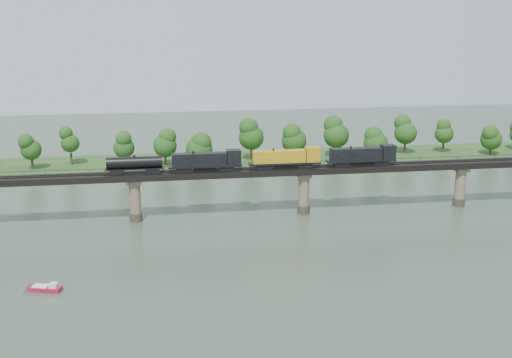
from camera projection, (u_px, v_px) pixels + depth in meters
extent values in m
plane|color=#344234|center=(337.00, 258.00, 126.83)|extent=(400.00, 400.00, 0.00)
cube|color=#27471C|center=(266.00, 160.00, 207.93)|extent=(300.00, 24.00, 1.60)
cylinder|color=#473A2D|center=(136.00, 217.00, 149.36)|extent=(3.00, 3.00, 2.00)
cylinder|color=#8B775A|center=(135.00, 198.00, 148.23)|extent=(2.60, 2.60, 9.00)
cube|color=#8B775A|center=(134.00, 182.00, 147.22)|extent=(3.20, 3.20, 1.00)
cylinder|color=#473A2D|center=(303.00, 209.00, 155.27)|extent=(3.00, 3.00, 2.00)
cylinder|color=#8B775A|center=(304.00, 191.00, 154.14)|extent=(2.60, 2.60, 9.00)
cube|color=#8B775A|center=(304.00, 175.00, 153.14)|extent=(3.20, 3.20, 1.00)
cylinder|color=#473A2D|center=(459.00, 202.00, 161.19)|extent=(3.00, 3.00, 2.00)
cylinder|color=#8B775A|center=(460.00, 185.00, 160.06)|extent=(2.60, 2.60, 9.00)
cube|color=#8B775A|center=(461.00, 169.00, 159.05)|extent=(3.20, 3.20, 1.00)
cube|color=black|center=(304.00, 170.00, 152.82)|extent=(220.00, 5.00, 1.50)
cube|color=black|center=(305.00, 167.00, 151.90)|extent=(220.00, 0.12, 0.16)
cube|color=black|center=(304.00, 166.00, 153.33)|extent=(220.00, 0.12, 0.16)
cube|color=black|center=(307.00, 166.00, 150.16)|extent=(220.00, 0.10, 0.10)
cube|color=black|center=(302.00, 162.00, 154.76)|extent=(220.00, 0.10, 0.10)
cube|color=black|center=(307.00, 168.00, 150.25)|extent=(0.08, 0.08, 0.70)
cube|color=black|center=(302.00, 163.00, 154.84)|extent=(0.08, 0.08, 0.70)
cylinder|color=#382619|center=(32.00, 164.00, 191.81)|extent=(0.70, 0.70, 3.27)
sphere|color=#194112|center=(31.00, 150.00, 190.71)|extent=(6.20, 6.20, 6.20)
sphere|color=#194112|center=(30.00, 141.00, 190.03)|extent=(4.65, 4.65, 4.65)
cylinder|color=#382619|center=(71.00, 159.00, 197.47)|extent=(0.70, 0.70, 3.71)
sphere|color=#194112|center=(70.00, 143.00, 196.23)|extent=(5.67, 5.67, 5.67)
sphere|color=#194112|center=(69.00, 133.00, 195.45)|extent=(4.25, 4.25, 4.25)
cylinder|color=#382619|center=(125.00, 163.00, 192.41)|extent=(0.70, 0.70, 3.51)
sphere|color=#194112|center=(124.00, 148.00, 191.23)|extent=(6.31, 6.31, 6.31)
sphere|color=#194112|center=(123.00, 138.00, 190.50)|extent=(4.73, 4.73, 4.73)
cylinder|color=#382619|center=(166.00, 160.00, 196.65)|extent=(0.70, 0.70, 3.34)
sphere|color=#194112|center=(165.00, 146.00, 195.53)|extent=(7.18, 7.18, 7.18)
sphere|color=#194112|center=(165.00, 137.00, 194.83)|extent=(5.39, 5.39, 5.39)
cylinder|color=#382619|center=(199.00, 162.00, 195.65)|extent=(0.70, 0.70, 2.83)
sphere|color=#194112|center=(199.00, 150.00, 194.71)|extent=(8.26, 8.26, 8.26)
sphere|color=#194112|center=(199.00, 142.00, 194.11)|extent=(6.19, 6.19, 6.19)
cylinder|color=#382619|center=(251.00, 154.00, 204.27)|extent=(0.70, 0.70, 3.96)
sphere|color=#194112|center=(251.00, 137.00, 202.94)|extent=(8.07, 8.07, 8.07)
sphere|color=#194112|center=(251.00, 127.00, 202.11)|extent=(6.05, 6.05, 6.05)
cylinder|color=#382619|center=(294.00, 154.00, 204.89)|extent=(0.70, 0.70, 3.27)
sphere|color=#194112|center=(294.00, 141.00, 203.80)|extent=(8.03, 8.03, 8.03)
sphere|color=#194112|center=(294.00, 133.00, 203.12)|extent=(6.02, 6.02, 6.02)
cylinder|color=#382619|center=(336.00, 151.00, 208.02)|extent=(0.70, 0.70, 3.92)
sphere|color=#194112|center=(336.00, 135.00, 206.70)|extent=(8.29, 8.29, 8.29)
sphere|color=#194112|center=(337.00, 125.00, 205.88)|extent=(6.21, 6.21, 6.21)
cylinder|color=#382619|center=(375.00, 156.00, 203.09)|extent=(0.70, 0.70, 3.02)
sphere|color=#194112|center=(376.00, 143.00, 202.08)|extent=(7.74, 7.74, 7.74)
sphere|color=#194112|center=(376.00, 136.00, 201.45)|extent=(5.80, 5.80, 5.80)
cylinder|color=#382619|center=(405.00, 148.00, 213.25)|extent=(0.70, 0.70, 3.80)
sphere|color=#194112|center=(406.00, 133.00, 211.98)|extent=(7.47, 7.47, 7.47)
sphere|color=#194112|center=(406.00, 124.00, 211.18)|extent=(5.60, 5.60, 5.60)
cylinder|color=#382619|center=(443.00, 147.00, 215.54)|extent=(0.70, 0.70, 3.38)
sphere|color=#194112|center=(444.00, 134.00, 214.41)|extent=(6.23, 6.23, 6.23)
sphere|color=#194112|center=(445.00, 126.00, 213.70)|extent=(4.67, 4.67, 4.67)
cylinder|color=#382619|center=(490.00, 150.00, 212.05)|extent=(0.70, 0.70, 2.77)
sphere|color=#194112|center=(491.00, 139.00, 211.12)|extent=(7.04, 7.04, 7.04)
sphere|color=#194112|center=(492.00, 132.00, 210.54)|extent=(5.28, 5.28, 5.28)
cube|color=black|center=(380.00, 162.00, 155.31)|extent=(3.58, 2.15, 0.98)
cube|color=black|center=(341.00, 164.00, 153.85)|extent=(3.58, 2.15, 0.98)
cube|color=black|center=(361.00, 160.00, 154.42)|extent=(17.01, 2.69, 0.45)
cube|color=black|center=(356.00, 154.00, 153.81)|extent=(12.53, 2.42, 2.86)
cube|color=black|center=(388.00, 152.00, 154.93)|extent=(3.22, 2.69, 3.40)
cylinder|color=black|center=(361.00, 162.00, 154.54)|extent=(5.37, 1.25, 1.25)
cube|color=black|center=(305.00, 165.00, 152.53)|extent=(3.58, 2.15, 0.98)
cube|color=black|center=(264.00, 166.00, 151.07)|extent=(3.58, 2.15, 0.98)
cube|color=black|center=(284.00, 163.00, 151.64)|extent=(17.01, 2.69, 0.45)
cube|color=gold|center=(279.00, 156.00, 151.03)|extent=(12.53, 2.42, 2.86)
cube|color=gold|center=(312.00, 154.00, 152.15)|extent=(3.22, 2.69, 3.40)
cylinder|color=black|center=(284.00, 165.00, 151.76)|extent=(5.37, 1.25, 1.25)
cube|color=black|center=(226.00, 168.00, 149.75)|extent=(3.58, 2.15, 0.98)
cube|color=black|center=(184.00, 169.00, 148.29)|extent=(3.58, 2.15, 0.98)
cube|color=black|center=(205.00, 166.00, 148.86)|extent=(17.01, 2.69, 0.45)
cube|color=black|center=(199.00, 159.00, 148.24)|extent=(12.53, 2.42, 2.86)
cube|color=black|center=(234.00, 157.00, 149.37)|extent=(3.22, 2.69, 3.40)
cylinder|color=black|center=(205.00, 168.00, 148.98)|extent=(5.37, 1.25, 1.25)
cube|color=black|center=(153.00, 170.00, 147.23)|extent=(3.13, 1.97, 0.98)
cube|color=black|center=(117.00, 172.00, 146.04)|extent=(3.13, 1.97, 0.98)
cube|color=black|center=(135.00, 169.00, 146.49)|extent=(13.43, 2.15, 0.27)
cylinder|color=black|center=(134.00, 163.00, 146.13)|extent=(12.53, 2.69, 2.69)
cylinder|color=black|center=(134.00, 156.00, 145.77)|extent=(0.63, 0.63, 0.45)
cube|color=maroon|center=(46.00, 289.00, 111.92)|extent=(5.86, 3.56, 0.77)
cube|color=white|center=(41.00, 286.00, 111.94)|extent=(3.03, 2.38, 0.28)
cube|color=white|center=(54.00, 285.00, 111.50)|extent=(1.66, 1.66, 0.77)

